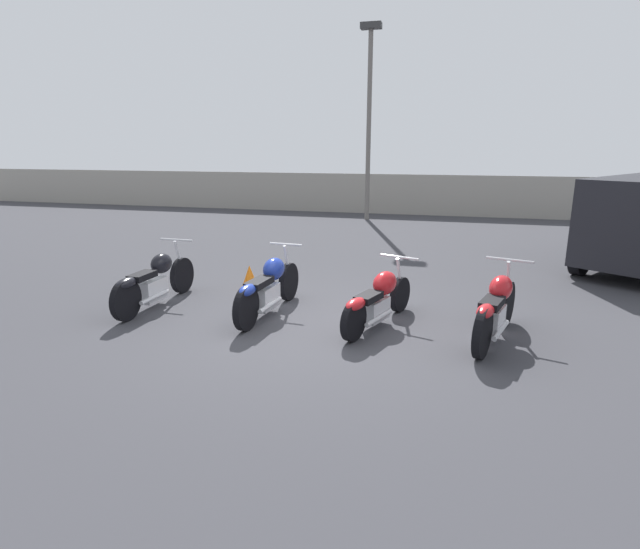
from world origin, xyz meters
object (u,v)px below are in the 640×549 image
(motorcycle_slot_3, at_px, (496,309))
(traffic_cone_near, at_px, (250,277))
(motorcycle_slot_2, at_px, (378,299))
(light_pole_right, at_px, (369,106))
(motorcycle_slot_0, at_px, (155,281))
(motorcycle_slot_1, at_px, (268,287))

(motorcycle_slot_3, distance_m, traffic_cone_near, 4.49)
(motorcycle_slot_2, distance_m, motorcycle_slot_3, 1.64)
(motorcycle_slot_2, height_order, motorcycle_slot_3, motorcycle_slot_3)
(light_pole_right, distance_m, motorcycle_slot_2, 11.68)
(motorcycle_slot_0, height_order, motorcycle_slot_3, motorcycle_slot_3)
(motorcycle_slot_3, bearing_deg, traffic_cone_near, 177.23)
(motorcycle_slot_1, height_order, traffic_cone_near, motorcycle_slot_1)
(motorcycle_slot_0, bearing_deg, motorcycle_slot_1, 4.32)
(motorcycle_slot_0, xyz_separation_m, motorcycle_slot_1, (1.97, 0.09, 0.02))
(motorcycle_slot_1, height_order, motorcycle_slot_2, motorcycle_slot_1)
(motorcycle_slot_1, xyz_separation_m, traffic_cone_near, (-0.84, 1.24, -0.22))
(motorcycle_slot_3, bearing_deg, motorcycle_slot_0, -165.00)
(motorcycle_slot_2, height_order, traffic_cone_near, motorcycle_slot_2)
(motorcycle_slot_2, xyz_separation_m, motorcycle_slot_3, (1.63, -0.20, 0.05))
(motorcycle_slot_2, bearing_deg, motorcycle_slot_0, -161.14)
(motorcycle_slot_2, bearing_deg, light_pole_right, 119.07)
(light_pole_right, distance_m, motorcycle_slot_1, 11.42)
(light_pole_right, relative_size, traffic_cone_near, 14.28)
(motorcycle_slot_0, bearing_deg, light_pole_right, 82.95)
(motorcycle_slot_0, xyz_separation_m, traffic_cone_near, (1.13, 1.33, -0.20))
(motorcycle_slot_0, bearing_deg, motorcycle_slot_3, -0.18)
(motorcycle_slot_0, distance_m, motorcycle_slot_3, 5.35)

